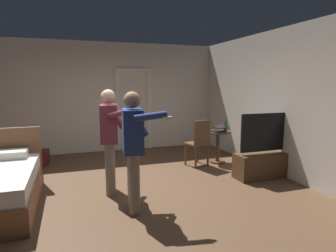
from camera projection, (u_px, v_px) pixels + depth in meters
ground_plane at (127, 192)px, 4.68m from camera, size 6.64×6.64×0.00m
wall_back at (103, 98)px, 7.35m from camera, size 6.15×0.12×2.77m
wall_right at (284, 103)px, 5.44m from camera, size 0.12×6.28×2.77m
doorway_frame at (133, 103)px, 7.55m from camera, size 0.93×0.08×2.13m
tv_flatscreen at (268, 159)px, 5.40m from camera, size 1.28×0.40×1.21m
side_table at (218, 142)px, 6.37m from camera, size 0.58×0.58×0.70m
laptop at (218, 129)px, 6.28m from camera, size 0.39×0.40×0.15m
bottle_on_table at (226, 127)px, 6.29m from camera, size 0.06×0.06×0.26m
wooden_chair at (199, 141)px, 6.07m from camera, size 0.52×0.52×0.99m
person_blue_shirt at (134, 143)px, 3.88m from camera, size 0.60×0.63×1.65m
person_striped_shirt at (110, 134)px, 4.54m from camera, size 0.61×0.66×1.66m
suitcase_dark at (33, 158)px, 6.19m from camera, size 0.65×0.41×0.31m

